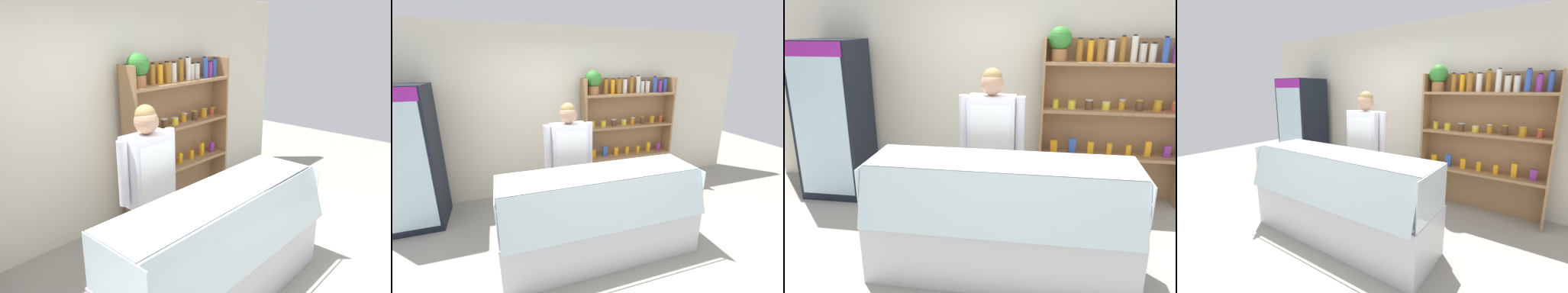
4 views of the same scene
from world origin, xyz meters
The scene contains 6 objects.
ground_plane centered at (0.00, 0.00, 0.00)m, with size 12.00×12.00×0.00m, color gray.
back_wall centered at (0.00, 1.95, 1.35)m, with size 6.80×0.10×2.70m, color silver.
drinks_fridge centered at (-2.26, 1.44, 0.95)m, with size 0.74×0.66×1.89m.
shelving_unit centered at (0.97, 1.71, 1.16)m, with size 1.64×0.29×2.04m.
deli_display_case centered at (-0.09, 0.08, 0.31)m, with size 2.19×0.76×1.01m.
shop_clerk centered at (-0.25, 0.79, 0.99)m, with size 0.64×0.25×1.67m.
Camera 2 is at (-1.05, -2.31, 2.11)m, focal length 24.00 mm.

